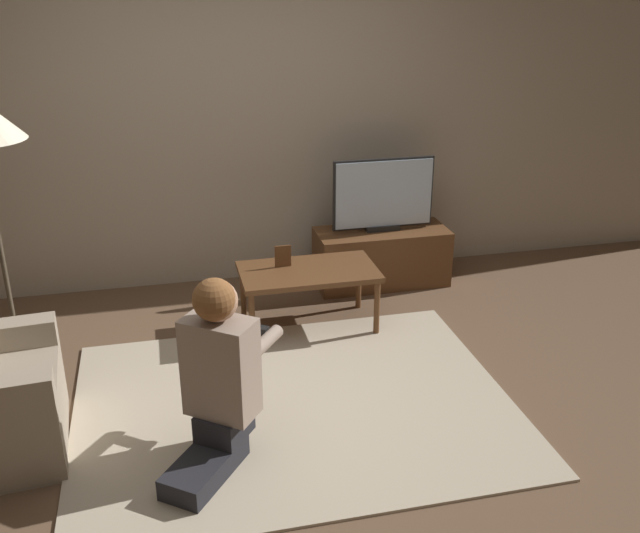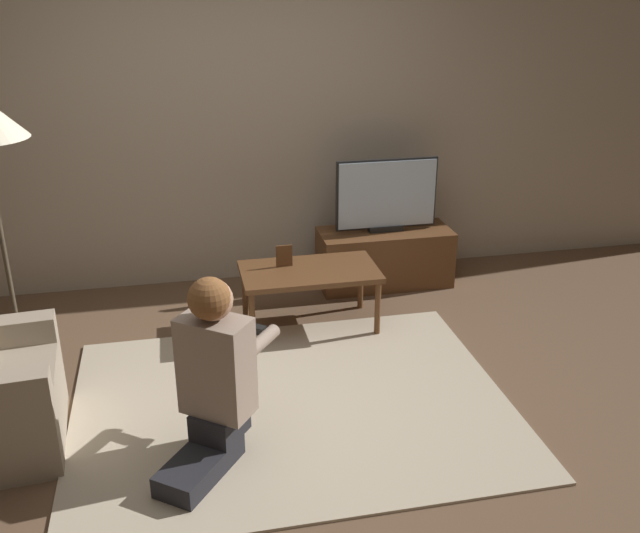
{
  "view_description": "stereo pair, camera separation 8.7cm",
  "coord_description": "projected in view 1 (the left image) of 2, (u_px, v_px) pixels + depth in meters",
  "views": [
    {
      "loc": [
        -0.64,
        -3.35,
        2.28
      ],
      "look_at": [
        0.29,
        0.59,
        0.59
      ],
      "focal_mm": 40.0,
      "sensor_mm": 36.0,
      "label": 1
    },
    {
      "loc": [
        -0.55,
        -3.37,
        2.28
      ],
      "look_at": [
        0.29,
        0.59,
        0.59
      ],
      "focal_mm": 40.0,
      "sensor_mm": 36.0,
      "label": 2
    }
  ],
  "objects": [
    {
      "name": "person_kneeling",
      "position": [
        219.0,
        373.0,
        3.4
      ],
      "size": [
        0.7,
        0.81,
        0.97
      ],
      "rotation": [
        0.0,
        0.0,
        2.5
      ],
      "color": "#232328",
      "rests_on": "rug"
    },
    {
      "name": "wall_back",
      "position": [
        241.0,
        113.0,
        5.26
      ],
      "size": [
        10.0,
        0.06,
        2.6
      ],
      "color": "tan",
      "rests_on": "ground_plane"
    },
    {
      "name": "picture_frame",
      "position": [
        283.0,
        256.0,
        4.78
      ],
      "size": [
        0.11,
        0.01,
        0.15
      ],
      "color": "brown",
      "rests_on": "coffee_table"
    },
    {
      "name": "tv_stand",
      "position": [
        381.0,
        257.0,
        5.53
      ],
      "size": [
        1.01,
        0.42,
        0.44
      ],
      "color": "brown",
      "rests_on": "ground_plane"
    },
    {
      "name": "tv",
      "position": [
        383.0,
        195.0,
        5.34
      ],
      "size": [
        0.78,
        0.08,
        0.56
      ],
      "color": "black",
      "rests_on": "tv_stand"
    },
    {
      "name": "ground_plane",
      "position": [
        295.0,
        406.0,
        4.02
      ],
      "size": [
        10.0,
        10.0,
        0.0
      ],
      "primitive_type": "plane",
      "color": "brown"
    },
    {
      "name": "rug",
      "position": [
        295.0,
        405.0,
        4.02
      ],
      "size": [
        2.43,
        1.89,
        0.02
      ],
      "color": "#BCAD93",
      "rests_on": "ground_plane"
    },
    {
      "name": "coffee_table",
      "position": [
        308.0,
        276.0,
        4.78
      ],
      "size": [
        0.92,
        0.52,
        0.43
      ],
      "color": "brown",
      "rests_on": "ground_plane"
    }
  ]
}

